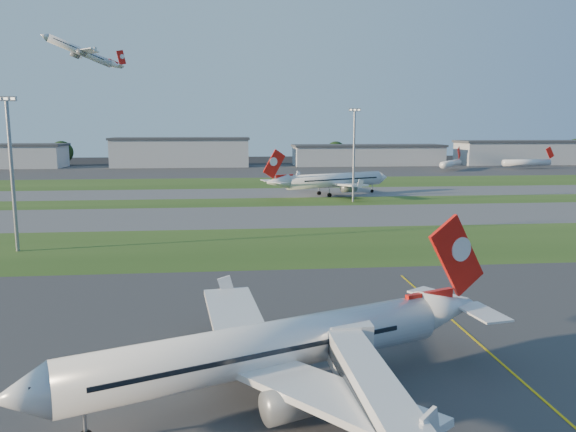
{
  "coord_description": "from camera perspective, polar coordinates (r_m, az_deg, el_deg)",
  "views": [
    {
      "loc": [
        -18.69,
        -45.05,
        20.96
      ],
      "look_at": [
        -9.98,
        41.69,
        7.0
      ],
      "focal_mm": 35.0,
      "sensor_mm": 36.0,
      "label": 1
    }
  ],
  "objects": [
    {
      "name": "tree_mid_east",
      "position": [
        319.8,
        4.88,
        6.53
      ],
      "size": [
        11.55,
        11.55,
        12.6
      ],
      "color": "black",
      "rests_on": "ground"
    },
    {
      "name": "jet_bridge",
      "position": [
        35.43,
        10.11,
        -19.64
      ],
      "size": [
        4.2,
        26.9,
        6.2
      ],
      "color": "silver",
      "rests_on": "ground"
    },
    {
      "name": "taxiway_a",
      "position": [
        133.04,
        2.41,
        0.03
      ],
      "size": [
        300.0,
        32.0,
        0.01
      ],
      "primitive_type": "cube",
      "color": "#515154",
      "rests_on": "ground"
    },
    {
      "name": "ground",
      "position": [
        53.08,
        15.92,
        -14.52
      ],
      "size": [
        700.0,
        700.0,
        0.0
      ],
      "primitive_type": "plane",
      "color": "black",
      "rests_on": "ground"
    },
    {
      "name": "tree_east",
      "position": [
        339.8,
        17.54,
        6.18
      ],
      "size": [
        10.45,
        10.45,
        11.4
      ],
      "color": "black",
      "rests_on": "ground"
    },
    {
      "name": "airliner_departing",
      "position": [
        254.99,
        -20.3,
        15.4
      ],
      "size": [
        29.14,
        25.02,
        10.09
      ],
      "rotation": [
        0.0,
        0.0,
        0.5
      ],
      "color": "silver"
    },
    {
      "name": "mini_jet_far",
      "position": [
        303.48,
        23.11,
        5.03
      ],
      "size": [
        28.57,
        6.64,
        9.48
      ],
      "rotation": [
        0.0,
        0.0,
        0.13
      ],
      "color": "silver",
      "rests_on": "ground"
    },
    {
      "name": "taxiway_b",
      "position": [
        179.26,
        0.29,
        2.38
      ],
      "size": [
        300.0,
        26.0,
        0.01
      ],
      "primitive_type": "cube",
      "color": "#515154",
      "rests_on": "ground"
    },
    {
      "name": "tree_mid_west",
      "position": [
        311.42,
        -6.01,
        6.26
      ],
      "size": [
        9.9,
        9.9,
        10.8
      ],
      "color": "black",
      "rests_on": "ground"
    },
    {
      "name": "apron_near",
      "position": [
        53.08,
        15.92,
        -14.52
      ],
      "size": [
        300.0,
        70.0,
        0.01
      ],
      "primitive_type": "cube",
      "color": "#333335",
      "rests_on": "ground"
    },
    {
      "name": "airliner_parked",
      "position": [
        44.16,
        -1.99,
        -13.31
      ],
      "size": [
        35.81,
        30.37,
        11.77
      ],
      "rotation": [
        0.0,
        0.0,
        0.38
      ],
      "color": "silver",
      "rests_on": "ground"
    },
    {
      "name": "apron_far",
      "position": [
        271.5,
        -1.78,
        4.67
      ],
      "size": [
        400.0,
        80.0,
        0.01
      ],
      "primitive_type": "cube",
      "color": "#333335",
      "rests_on": "ground"
    },
    {
      "name": "hangar_east",
      "position": [
        309.34,
        8.1,
        6.17
      ],
      "size": [
        81.6,
        23.0,
        11.2
      ],
      "color": "#979A9E",
      "rests_on": "ground"
    },
    {
      "name": "airliner_taxiing",
      "position": [
        172.37,
        4.68,
        3.6
      ],
      "size": [
        38.75,
        32.99,
        12.93
      ],
      "rotation": [
        0.0,
        0.0,
        3.56
      ],
      "color": "silver",
      "rests_on": "ground"
    },
    {
      "name": "yellow_line",
      "position": [
        55.04,
        20.91,
        -13.91
      ],
      "size": [
        0.25,
        60.0,
        0.02
      ],
      "primitive_type": "cube",
      "color": "gold",
      "rests_on": "ground"
    },
    {
      "name": "light_mast_centre",
      "position": [
        156.83,
        6.72,
        6.79
      ],
      "size": [
        3.2,
        0.7,
        25.8
      ],
      "color": "gray",
      "rests_on": "ground"
    },
    {
      "name": "mini_jet_near",
      "position": [
        283.07,
        16.24,
        5.16
      ],
      "size": [
        19.05,
        23.55,
        9.48
      ],
      "rotation": [
        0.0,
        0.0,
        0.9
      ],
      "color": "silver",
      "rests_on": "ground"
    },
    {
      "name": "hangar_far_east",
      "position": [
        346.99,
        24.45,
        5.92
      ],
      "size": [
        96.9,
        23.0,
        13.2
      ],
      "color": "#979A9E",
      "rests_on": "ground"
    },
    {
      "name": "light_mast_west",
      "position": [
        103.8,
        -26.3,
        4.77
      ],
      "size": [
        3.2,
        0.7,
        25.8
      ],
      "color": "gray",
      "rests_on": "ground"
    },
    {
      "name": "grass_strip_b",
      "position": [
        157.57,
        1.13,
        1.45
      ],
      "size": [
        300.0,
        18.0,
        0.01
      ],
      "primitive_type": "cube",
      "color": "#274517",
      "rests_on": "ground"
    },
    {
      "name": "tree_west",
      "position": [
        328.3,
        -22.01,
        6.03
      ],
      "size": [
        12.1,
        12.1,
        13.2
      ],
      "color": "black",
      "rests_on": "ground"
    },
    {
      "name": "grass_strip_c",
      "position": [
        211.92,
        -0.65,
        3.42
      ],
      "size": [
        300.0,
        40.0,
        0.01
      ],
      "primitive_type": "cube",
      "color": "#274517",
      "rests_on": "ground"
    },
    {
      "name": "grass_strip_a",
      "position": [
        101.03,
        5.06,
        -2.91
      ],
      "size": [
        300.0,
        34.0,
        0.01
      ],
      "primitive_type": "cube",
      "color": "#274517",
      "rests_on": "ground"
    },
    {
      "name": "hangar_west",
      "position": [
        301.49,
        -10.8,
        6.41
      ],
      "size": [
        71.4,
        23.0,
        15.2
      ],
      "color": "#979A9E",
      "rests_on": "ground"
    },
    {
      "name": "tree_far_east",
      "position": [
        376.24,
        27.21,
        6.04
      ],
      "size": [
        12.65,
        12.65,
        13.8
      ],
      "color": "black",
      "rests_on": "ground"
    }
  ]
}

